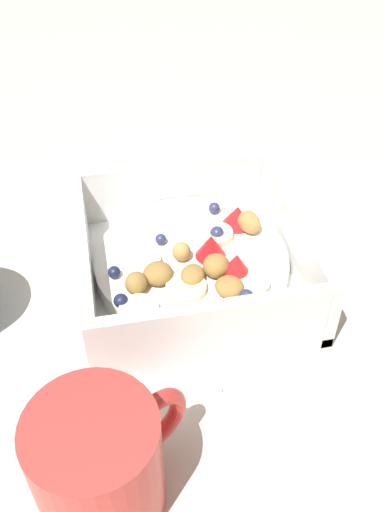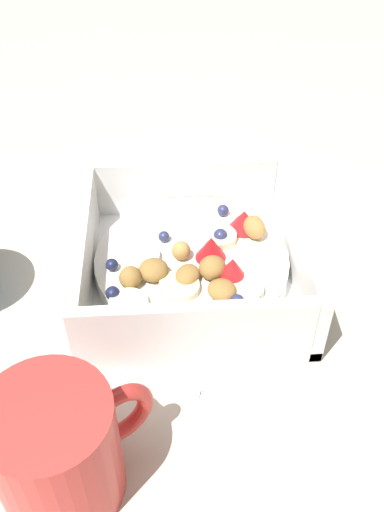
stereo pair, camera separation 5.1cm
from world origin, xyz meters
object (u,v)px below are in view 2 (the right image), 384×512
at_px(spoon, 197,391).
at_px(folded_napkin, 208,161).
at_px(coffee_mug, 59,449).
at_px(fruit_bowl, 193,263).

height_order(spoon, folded_napkin, spoon).
height_order(spoon, coffee_mug, coffee_mug).
height_order(fruit_bowl, spoon, fruit_bowl).
distance_m(fruit_bowl, spoon, 0.12).
relative_size(spoon, coffee_mug, 1.64).
relative_size(coffee_mug, folded_napkin, 0.86).
bearing_deg(coffee_mug, folded_napkin, -18.18).
bearing_deg(fruit_bowl, coffee_mug, 152.86).
height_order(coffee_mug, folded_napkin, coffee_mug).
relative_size(fruit_bowl, coffee_mug, 1.90).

